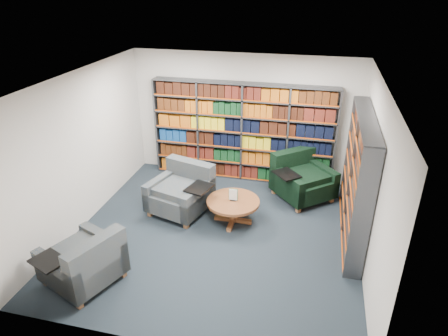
% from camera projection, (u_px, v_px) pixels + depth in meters
% --- Properties ---
extents(room_shell, '(5.02, 5.02, 2.82)m').
position_uv_depth(room_shell, '(216.00, 164.00, 6.65)').
color(room_shell, black).
rests_on(room_shell, ground).
extents(bookshelf_back, '(4.00, 0.28, 2.20)m').
position_uv_depth(bookshelf_back, '(242.00, 133.00, 8.83)').
color(bookshelf_back, '#47494F').
rests_on(bookshelf_back, ground).
extents(bookshelf_right, '(0.28, 2.50, 2.20)m').
position_uv_depth(bookshelf_right, '(357.00, 179.00, 6.81)').
color(bookshelf_right, '#47494F').
rests_on(bookshelf_right, ground).
extents(chair_teal_left, '(1.36, 1.28, 0.94)m').
position_uv_depth(chair_teal_left, '(183.00, 192.00, 7.87)').
color(chair_teal_left, '#0B2040').
rests_on(chair_teal_left, ground).
extents(chair_green_right, '(1.46, 1.46, 0.94)m').
position_uv_depth(chair_green_right, '(300.00, 179.00, 8.36)').
color(chair_green_right, black).
rests_on(chair_green_right, ground).
extents(chair_teal_front, '(1.28, 1.31, 0.89)m').
position_uv_depth(chair_teal_front, '(86.00, 264.00, 5.95)').
color(chair_teal_front, '#0B2040').
rests_on(chair_teal_front, ground).
extents(coffee_table, '(0.99, 0.99, 0.70)m').
position_uv_depth(coffee_table, '(233.00, 205.00, 7.46)').
color(coffee_table, brown).
rests_on(coffee_table, ground).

